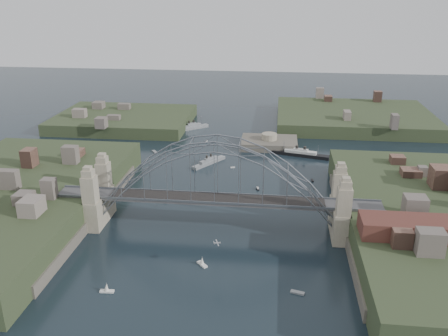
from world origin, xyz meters
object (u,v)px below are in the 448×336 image
(fort_island, at_px, (269,147))
(naval_cruiser_far, at_px, (192,127))
(bridge, at_px, (216,184))
(naval_cruiser_near, at_px, (209,162))
(ocean_liner, at_px, (300,154))
(wharf_shed, at_px, (407,227))

(fort_island, relative_size, naval_cruiser_far, 1.57)
(bridge, xyz_separation_m, naval_cruiser_far, (-22.90, 90.87, -11.46))
(naval_cruiser_near, bearing_deg, fort_island, 47.03)
(naval_cruiser_near, relative_size, ocean_liner, 0.67)
(fort_island, xyz_separation_m, ocean_liner, (12.02, -9.89, 1.16))
(fort_island, relative_size, ocean_liner, 1.02)
(naval_cruiser_far, xyz_separation_m, ocean_liner, (46.92, -30.77, -0.04))
(naval_cruiser_near, relative_size, naval_cruiser_far, 1.03)
(naval_cruiser_near, xyz_separation_m, ocean_liner, (32.86, 12.48, 0.08))
(fort_island, bearing_deg, ocean_liner, -39.45)
(wharf_shed, relative_size, naval_cruiser_near, 1.39)
(fort_island, relative_size, wharf_shed, 1.10)
(fort_island, xyz_separation_m, naval_cruiser_near, (-20.84, -22.37, 1.08))
(fort_island, bearing_deg, naval_cruiser_near, -132.97)
(fort_island, relative_size, naval_cruiser_near, 1.53)
(bridge, bearing_deg, naval_cruiser_near, 100.51)
(fort_island, height_order, ocean_liner, fort_island)
(bridge, bearing_deg, naval_cruiser_far, 104.15)
(naval_cruiser_near, bearing_deg, naval_cruiser_far, 108.02)
(bridge, height_order, ocean_liner, bridge)
(bridge, distance_m, fort_island, 72.14)
(bridge, height_order, naval_cruiser_near, bridge)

